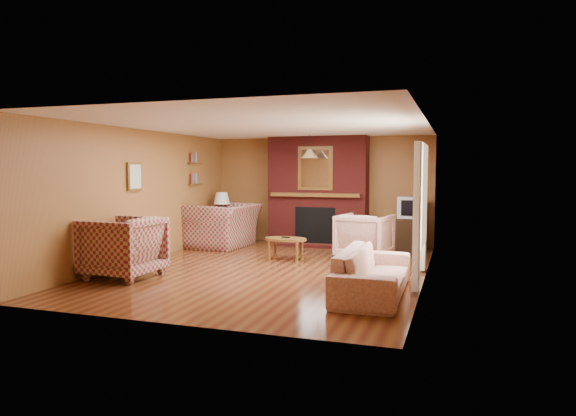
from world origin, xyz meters
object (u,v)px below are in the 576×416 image
(fireplace, at_px, (318,192))
(table_lamp, at_px, (222,204))
(plaid_armchair, at_px, (123,247))
(crt_tv, at_px, (411,207))
(floral_sofa, at_px, (373,272))
(floral_armchair, at_px, (365,236))
(plaid_loveseat, at_px, (224,225))
(tv_stand, at_px, (411,234))
(coffee_table, at_px, (286,241))
(side_table, at_px, (222,231))

(fireplace, xyz_separation_m, table_lamp, (-2.10, -0.53, -0.30))
(plaid_armchair, distance_m, table_lamp, 3.85)
(crt_tv, bearing_deg, floral_sofa, -92.14)
(floral_sofa, bearing_deg, floral_armchair, 11.54)
(plaid_loveseat, distance_m, tv_stand, 3.98)
(table_lamp, bearing_deg, plaid_armchair, -87.75)
(fireplace, relative_size, coffee_table, 3.03)
(crt_tv, bearing_deg, plaid_armchair, -133.80)
(plaid_armchair, bearing_deg, fireplace, 157.99)
(plaid_armchair, bearing_deg, side_table, -175.67)
(plaid_loveseat, bearing_deg, floral_sofa, 52.99)
(plaid_loveseat, xyz_separation_m, side_table, (-0.25, 0.44, -0.19))
(floral_armchair, bearing_deg, tv_stand, -108.62)
(floral_sofa, xyz_separation_m, table_lamp, (-4.00, 3.67, 0.58))
(fireplace, xyz_separation_m, floral_armchair, (1.32, -1.54, -0.76))
(coffee_table, height_order, table_lamp, table_lamp)
(table_lamp, bearing_deg, coffee_table, -37.60)
(floral_sofa, distance_m, table_lamp, 5.46)
(plaid_loveseat, xyz_separation_m, tv_stand, (3.90, 0.79, -0.13))
(plaid_loveseat, height_order, floral_armchair, plaid_loveseat)
(fireplace, bearing_deg, floral_armchair, -49.28)
(plaid_loveseat, bearing_deg, table_lamp, -147.00)
(table_lamp, bearing_deg, side_table, 0.00)
(plaid_armchair, distance_m, crt_tv, 5.79)
(crt_tv, bearing_deg, fireplace, 174.70)
(fireplace, relative_size, crt_tv, 4.44)
(side_table, xyz_separation_m, tv_stand, (4.15, 0.35, 0.06))
(crt_tv, bearing_deg, coffee_table, -137.39)
(coffee_table, xyz_separation_m, crt_tv, (2.09, 1.93, 0.54))
(plaid_armchair, distance_m, tv_stand, 5.78)
(tv_stand, bearing_deg, floral_armchair, -120.97)
(floral_armchair, height_order, side_table, floral_armchair)
(plaid_loveseat, relative_size, floral_armchair, 1.51)
(floral_sofa, bearing_deg, coffee_table, 42.32)
(plaid_loveseat, xyz_separation_m, crt_tv, (3.90, 0.79, 0.43))
(table_lamp, bearing_deg, crt_tv, 4.74)
(floral_armchair, height_order, tv_stand, floral_armchair)
(floral_armchair, xyz_separation_m, table_lamp, (-3.42, 1.00, 0.46))
(plaid_armchair, bearing_deg, table_lamp, -175.67)
(fireplace, bearing_deg, coffee_table, -91.21)
(coffee_table, height_order, side_table, side_table)
(floral_armchair, distance_m, side_table, 3.57)
(plaid_armchair, xyz_separation_m, floral_armchair, (3.27, 2.83, -0.05))
(plaid_loveseat, xyz_separation_m, floral_sofa, (3.75, -3.22, -0.16))
(plaid_loveseat, relative_size, tv_stand, 2.12)
(plaid_loveseat, relative_size, floral_sofa, 0.68)
(floral_sofa, height_order, coffee_table, floral_sofa)
(fireplace, bearing_deg, plaid_armchair, -114.09)
(fireplace, bearing_deg, side_table, -165.71)
(plaid_loveseat, height_order, coffee_table, plaid_loveseat)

